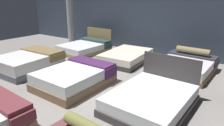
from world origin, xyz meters
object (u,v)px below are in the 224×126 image
object	(u,v)px
bed_6	(152,99)
bed_8	(85,47)
bed_4	(29,62)
bed_5	(75,77)
bed_10	(186,65)
bed_9	(126,57)
support_pillar	(70,10)

from	to	relation	value
bed_6	bed_8	bearing A→B (deg)	150.74
bed_6	bed_8	distance (m)	5.27
bed_4	bed_5	xyz separation A→B (m)	(2.21, -0.03, -0.02)
bed_5	bed_8	size ratio (longest dim) A/B	0.92
bed_6	bed_5	bearing A→B (deg)	-174.71
bed_4	bed_6	bearing A→B (deg)	-1.35
bed_10	bed_4	bearing A→B (deg)	-144.85
bed_8	bed_9	distance (m)	2.29
bed_5	bed_10	distance (m)	3.61
bed_8	bed_10	size ratio (longest dim) A/B	1.06
support_pillar	bed_10	bearing A→B (deg)	-7.86
bed_6	bed_9	size ratio (longest dim) A/B	0.94
bed_5	bed_9	size ratio (longest dim) A/B	0.90
bed_5	bed_9	bearing A→B (deg)	89.90
bed_5	bed_10	bearing A→B (deg)	52.75
bed_6	bed_10	world-z (taller)	bed_6
bed_5	support_pillar	bearing A→B (deg)	137.28
bed_5	bed_6	xyz separation A→B (m)	(2.23, 0.12, -0.04)
bed_8	bed_10	distance (m)	4.46
bed_5	bed_10	size ratio (longest dim) A/B	0.98
bed_4	support_pillar	distance (m)	4.34
bed_6	bed_8	xyz separation A→B (m)	(-4.49, 2.75, -0.00)
bed_5	bed_9	distance (m)	2.69
bed_4	support_pillar	size ratio (longest dim) A/B	0.58
bed_4	bed_5	distance (m)	2.21
bed_4	bed_10	size ratio (longest dim) A/B	1.00
bed_6	support_pillar	xyz separation A→B (m)	(-6.20, 3.59, 1.54)
bed_9	support_pillar	xyz separation A→B (m)	(-3.99, 1.02, 1.56)
bed_4	bed_8	xyz separation A→B (m)	(-0.05, 2.84, -0.06)
bed_10	bed_9	bearing A→B (deg)	-173.15
bed_9	support_pillar	bearing A→B (deg)	162.41
bed_8	bed_10	xyz separation A→B (m)	(4.46, -0.01, 0.02)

